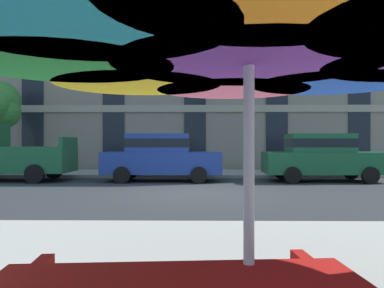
# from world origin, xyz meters

# --- Properties ---
(ground_plane) EXTENTS (120.00, 120.00, 0.00)m
(ground_plane) POSITION_xyz_m (0.00, 0.00, 0.00)
(ground_plane) COLOR #2D3033
(sidewalk_far) EXTENTS (56.00, 3.60, 0.12)m
(sidewalk_far) POSITION_xyz_m (0.00, 6.80, 0.06)
(sidewalk_far) COLOR gray
(sidewalk_far) RESTS_ON ground
(apartment_building) EXTENTS (37.48, 12.08, 19.20)m
(apartment_building) POSITION_xyz_m (-0.00, 14.99, 9.60)
(apartment_building) COLOR gray
(apartment_building) RESTS_ON ground
(sedan_blue) EXTENTS (4.40, 1.98, 1.78)m
(sedan_blue) POSITION_xyz_m (-1.24, 3.70, 0.95)
(sedan_blue) COLOR navy
(sedan_blue) RESTS_ON ground
(sedan_green) EXTENTS (4.40, 1.98, 1.78)m
(sedan_green) POSITION_xyz_m (4.79, 3.70, 0.95)
(sedan_green) COLOR #195933
(sedan_green) RESTS_ON ground
(patio_umbrella) EXTENTS (3.20, 3.20, 2.42)m
(patio_umbrella) POSITION_xyz_m (0.43, -9.00, 2.10)
(patio_umbrella) COLOR silver
(patio_umbrella) RESTS_ON ground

